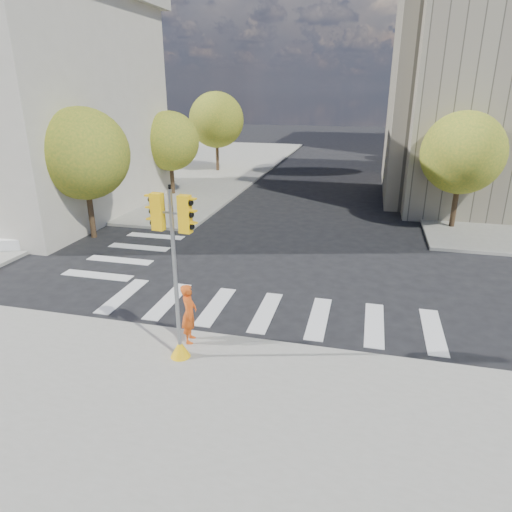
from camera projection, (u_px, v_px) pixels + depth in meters
The scene contains 12 objects.
ground at pixel (280, 289), 17.36m from camera, with size 160.00×160.00×0.00m, color black.
sidewalk_far_left at pixel (134, 164), 45.52m from camera, with size 28.00×40.00×0.15m, color gray.
tree_lw_near at pixel (83, 154), 21.91m from camera, with size 4.40×4.40×6.41m.
tree_lw_mid at pixel (170, 141), 31.17m from camera, with size 4.00×4.00×5.77m.
tree_lw_far at pixel (216, 120), 40.00m from camera, with size 4.80×4.80×6.95m.
tree_re_near at pixel (463, 153), 23.36m from camera, with size 4.20×4.20×6.16m.
tree_re_mid at pixel (436, 128), 34.18m from camera, with size 4.60×4.60×6.66m.
tree_re_far at pixel (421, 123), 45.27m from camera, with size 4.00×4.00×5.88m.
lamp_near at pixel (461, 135), 26.70m from camera, with size 0.35×0.18×8.11m.
lamp_far at pixel (434, 120), 39.45m from camera, with size 0.35×0.18×8.11m.
traffic_signal at pixel (176, 289), 12.02m from camera, with size 1.07×0.56×4.84m.
photographer at pixel (189, 313), 13.21m from camera, with size 0.66×0.43×1.81m, color #DC5014.
Camera 1 is at (2.93, -15.60, 7.20)m, focal length 32.00 mm.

